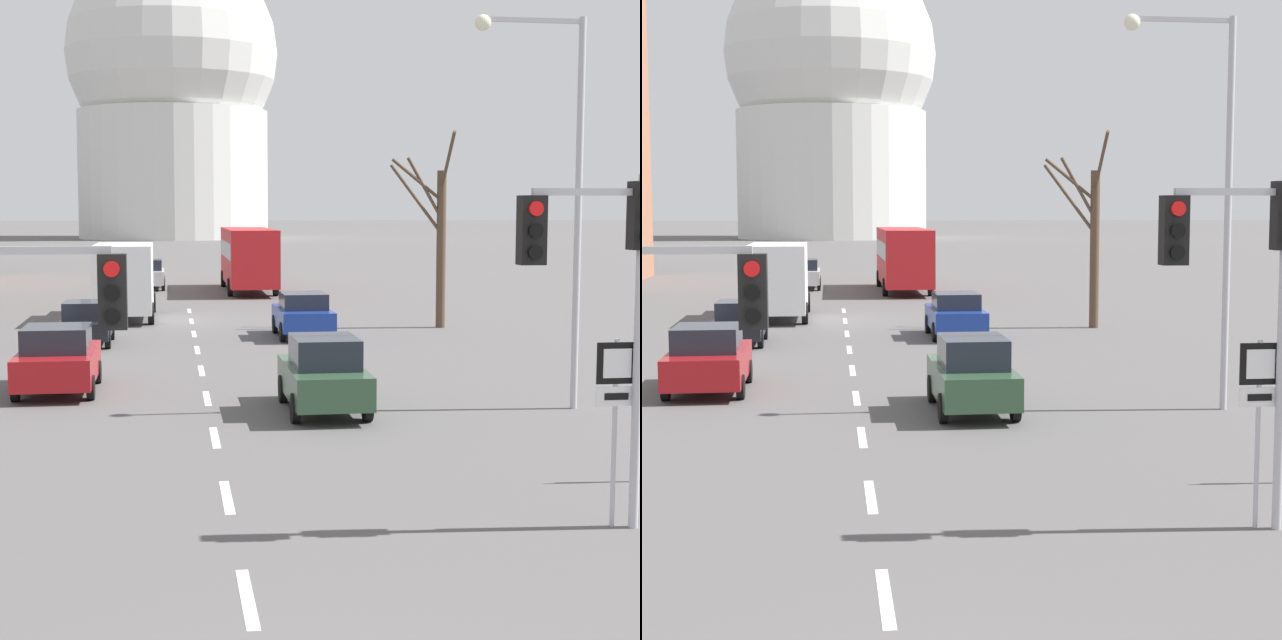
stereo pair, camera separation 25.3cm
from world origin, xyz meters
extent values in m
cube|color=silver|center=(0.00, 4.75, 0.00)|extent=(0.16, 2.00, 0.01)
cube|color=silver|center=(0.00, 9.25, 0.00)|extent=(0.16, 2.00, 0.01)
cube|color=silver|center=(0.00, 13.75, 0.00)|extent=(0.16, 2.00, 0.01)
cube|color=silver|center=(0.00, 18.25, 0.00)|extent=(0.16, 2.00, 0.01)
cube|color=silver|center=(0.00, 22.75, 0.00)|extent=(0.16, 2.00, 0.01)
cube|color=silver|center=(0.00, 27.25, 0.00)|extent=(0.16, 2.00, 0.01)
cube|color=silver|center=(0.00, 31.75, 0.00)|extent=(0.16, 2.00, 0.01)
cube|color=silver|center=(0.00, 36.25, 0.00)|extent=(0.16, 2.00, 0.01)
cube|color=silver|center=(0.00, 40.75, 0.00)|extent=(0.16, 2.00, 0.01)
cylinder|color=#B2B2B7|center=(5.74, 6.81, 2.54)|extent=(0.14, 0.14, 5.08)
cube|color=#B2B2B7|center=(4.93, 6.81, 4.83)|extent=(1.62, 0.10, 0.10)
cube|color=black|center=(4.12, 6.81, 4.30)|extent=(0.36, 0.28, 0.96)
cylinder|color=red|center=(4.12, 6.64, 4.59)|extent=(0.20, 0.06, 0.20)
cylinder|color=black|center=(4.12, 6.64, 4.30)|extent=(0.20, 0.06, 0.20)
cylinder|color=black|center=(4.12, 6.64, 4.00)|extent=(0.20, 0.06, 0.20)
cube|color=#B2B2B7|center=(-2.54, 6.27, 4.07)|extent=(1.93, 0.10, 0.10)
cube|color=black|center=(-1.58, 6.27, 3.54)|extent=(0.36, 0.28, 0.96)
cylinder|color=red|center=(-1.58, 6.10, 3.84)|extent=(0.20, 0.06, 0.20)
cylinder|color=black|center=(-1.58, 6.10, 3.54)|extent=(0.20, 0.06, 0.20)
cylinder|color=black|center=(-1.58, 6.10, 3.25)|extent=(0.20, 0.06, 0.20)
cylinder|color=#B2B2B7|center=(5.46, 6.90, 1.37)|extent=(0.07, 0.07, 2.75)
cube|color=black|center=(5.46, 6.88, 2.40)|extent=(0.60, 0.03, 0.60)
cube|color=white|center=(5.46, 6.86, 2.40)|extent=(0.42, 0.01, 0.42)
cube|color=white|center=(5.46, 6.88, 1.92)|extent=(0.60, 0.03, 0.28)
cube|color=black|center=(5.46, 6.86, 1.92)|extent=(0.36, 0.01, 0.10)
cylinder|color=#B2B2B7|center=(8.33, 15.77, 4.42)|extent=(0.16, 0.16, 8.83)
cube|color=#B2B2B7|center=(7.19, 15.77, 8.73)|extent=(2.30, 0.10, 0.10)
sphere|color=#F2EAC6|center=(6.04, 15.77, 8.65)|extent=(0.36, 0.36, 0.36)
cube|color=#2D4C33|center=(2.56, 16.23, 0.69)|extent=(1.67, 4.07, 0.73)
cube|color=#1E232D|center=(2.56, 16.02, 1.40)|extent=(1.42, 1.95, 0.68)
cylinder|color=black|center=(1.78, 17.49, 0.33)|extent=(0.18, 0.65, 0.65)
cylinder|color=black|center=(3.35, 17.49, 0.33)|extent=(0.18, 0.65, 0.65)
cylinder|color=black|center=(1.78, 14.97, 0.33)|extent=(0.18, 0.65, 0.65)
cylinder|color=black|center=(3.35, 14.97, 0.33)|extent=(0.18, 0.65, 0.65)
cube|color=silver|center=(-1.99, 54.21, 0.72)|extent=(1.64, 4.38, 0.75)
cube|color=#1E232D|center=(-1.99, 54.00, 1.40)|extent=(1.39, 2.10, 0.61)
cylinder|color=black|center=(-2.75, 55.57, 0.34)|extent=(0.18, 0.69, 0.69)
cylinder|color=black|center=(-1.22, 55.57, 0.34)|extent=(0.18, 0.69, 0.69)
cylinder|color=black|center=(-2.75, 52.86, 0.34)|extent=(0.18, 0.69, 0.69)
cylinder|color=black|center=(-1.22, 52.86, 0.34)|extent=(0.18, 0.69, 0.69)
cube|color=navy|center=(3.85, 30.33, 0.69)|extent=(1.84, 4.22, 0.70)
cube|color=#1E232D|center=(3.85, 30.11, 1.32)|extent=(1.56, 2.03, 0.57)
cylinder|color=black|center=(2.98, 31.63, 0.34)|extent=(0.18, 0.68, 0.68)
cylinder|color=black|center=(4.72, 31.63, 0.34)|extent=(0.18, 0.68, 0.68)
cylinder|color=black|center=(2.98, 29.02, 0.34)|extent=(0.18, 0.68, 0.68)
cylinder|color=black|center=(4.72, 29.02, 0.34)|extent=(0.18, 0.68, 0.68)
cube|color=black|center=(-3.68, 29.23, 0.59)|extent=(1.66, 3.93, 0.58)
cube|color=#1E232D|center=(-3.68, 29.04, 1.18)|extent=(1.41, 1.89, 0.60)
cylinder|color=black|center=(-4.46, 30.45, 0.30)|extent=(0.18, 0.61, 0.61)
cylinder|color=black|center=(-2.90, 30.45, 0.30)|extent=(0.18, 0.61, 0.61)
cylinder|color=black|center=(-4.46, 28.02, 0.30)|extent=(0.18, 0.61, 0.61)
cylinder|color=black|center=(-2.90, 28.02, 0.30)|extent=(0.18, 0.61, 0.61)
cube|color=slate|center=(-3.35, 59.61, 0.59)|extent=(1.80, 4.52, 0.56)
cube|color=#1E232D|center=(-3.35, 59.39, 1.15)|extent=(1.53, 2.17, 0.57)
cylinder|color=black|center=(-4.20, 61.01, 0.31)|extent=(0.18, 0.61, 0.61)
cylinder|color=black|center=(-2.50, 61.01, 0.31)|extent=(0.18, 0.61, 0.61)
cylinder|color=black|center=(-4.20, 58.21, 0.31)|extent=(0.18, 0.61, 0.61)
cylinder|color=black|center=(-2.50, 58.21, 0.31)|extent=(0.18, 0.61, 0.61)
cube|color=maroon|center=(-3.66, 19.71, 0.68)|extent=(1.87, 4.06, 0.76)
cube|color=#1E232D|center=(-3.66, 19.51, 1.37)|extent=(1.59, 1.95, 0.63)
cylinder|color=black|center=(-4.55, 20.97, 0.30)|extent=(0.18, 0.60, 0.60)
cylinder|color=black|center=(-2.78, 20.97, 0.30)|extent=(0.18, 0.60, 0.60)
cylinder|color=black|center=(-4.55, 18.45, 0.30)|extent=(0.18, 0.60, 0.60)
cylinder|color=black|center=(-2.78, 18.45, 0.30)|extent=(0.18, 0.60, 0.60)
cube|color=red|center=(3.48, 51.70, 1.98)|extent=(2.50, 10.80, 3.00)
cube|color=black|center=(3.48, 51.70, 2.35)|extent=(2.52, 10.26, 0.90)
cylinder|color=black|center=(2.28, 55.48, 0.48)|extent=(0.26, 0.96, 0.96)
cylinder|color=black|center=(4.68, 55.48, 0.48)|extent=(0.26, 0.96, 0.96)
cylinder|color=black|center=(2.28, 48.46, 0.48)|extent=(0.26, 0.96, 0.96)
cylinder|color=black|center=(4.68, 48.46, 0.48)|extent=(0.26, 0.96, 0.96)
cube|color=#333842|center=(-2.71, 40.30, 1.49)|extent=(2.20, 2.00, 2.10)
cube|color=white|center=(-2.71, 36.70, 1.79)|extent=(2.30, 5.20, 2.70)
cylinder|color=black|center=(-3.81, 40.30, 0.44)|extent=(0.24, 0.88, 0.88)
cylinder|color=black|center=(-1.61, 40.30, 0.44)|extent=(0.24, 0.88, 0.88)
cylinder|color=black|center=(-3.81, 35.27, 0.44)|extent=(0.24, 0.88, 0.88)
cylinder|color=black|center=(-1.61, 35.27, 0.44)|extent=(0.24, 0.88, 0.88)
cylinder|color=brown|center=(9.52, 32.63, 3.02)|extent=(0.36, 0.36, 6.04)
cylinder|color=brown|center=(8.84, 32.59, 5.35)|extent=(1.46, 0.20, 2.37)
cylinder|color=brown|center=(8.54, 32.57, 5.67)|extent=(2.04, 0.25, 1.64)
cylinder|color=brown|center=(8.60, 33.01, 4.96)|extent=(1.92, 0.93, 2.70)
cylinder|color=brown|center=(9.43, 31.46, 6.31)|extent=(0.27, 2.42, 2.16)
cylinder|color=silver|center=(0.00, 160.47, 9.70)|extent=(29.10, 29.10, 19.40)
sphere|color=silver|center=(0.00, 160.47, 28.29)|extent=(32.33, 32.33, 32.33)
camera|label=1|loc=(-0.86, -7.48, 4.60)|focal=60.00mm
camera|label=2|loc=(-0.61, -7.51, 4.60)|focal=60.00mm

